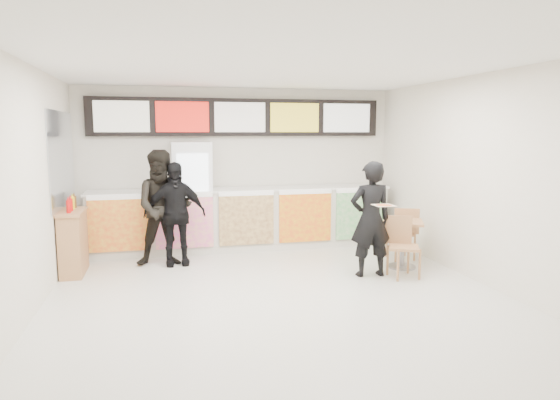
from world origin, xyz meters
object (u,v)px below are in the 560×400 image
object	(u,v)px
customer_left	(164,208)
customer_mid	(175,214)
customer_main	(370,219)
drinks_fridge	(192,197)
condiment_ledge	(73,242)
cafe_table	(402,235)
service_counter	(243,218)

from	to	relation	value
customer_left	customer_mid	bearing A→B (deg)	-10.80
customer_left	customer_mid	size ratio (longest dim) A/B	1.12
customer_main	customer_left	bearing A→B (deg)	-23.17
drinks_fridge	customer_left	distance (m)	1.01
condiment_ledge	cafe_table	bearing A→B (deg)	-9.61
drinks_fridge	customer_left	size ratio (longest dim) A/B	1.05
drinks_fridge	customer_mid	world-z (taller)	drinks_fridge
customer_mid	condiment_ledge	distance (m)	1.59
customer_main	service_counter	bearing A→B (deg)	-53.44
service_counter	customer_left	xyz separation A→B (m)	(-1.45, -0.85, 0.38)
drinks_fridge	customer_main	xyz separation A→B (m)	(2.51, -2.25, -0.13)
customer_main	customer_mid	bearing A→B (deg)	-23.91
service_counter	cafe_table	world-z (taller)	service_counter
service_counter	condiment_ledge	world-z (taller)	condiment_ledge
customer_mid	customer_left	bearing A→B (deg)	165.53
customer_main	customer_mid	world-z (taller)	customer_main
condiment_ledge	customer_main	bearing A→B (deg)	-14.94
customer_mid	condiment_ledge	bearing A→B (deg)	-176.71
customer_left	service_counter	bearing A→B (deg)	30.97
service_counter	condiment_ledge	distance (m)	3.01
condiment_ledge	customer_mid	bearing A→B (deg)	6.35
customer_left	customer_mid	xyz separation A→B (m)	(0.18, -0.04, -0.10)
customer_main	customer_mid	size ratio (longest dim) A/B	1.03
service_counter	customer_mid	world-z (taller)	customer_mid
customer_left	cafe_table	distance (m)	3.90
customer_main	cafe_table	xyz separation A→B (m)	(0.70, 0.31, -0.34)
drinks_fridge	customer_mid	xyz separation A→B (m)	(-0.34, -0.90, -0.15)
drinks_fridge	cafe_table	distance (m)	3.77
customer_left	customer_mid	world-z (taller)	customer_left
cafe_table	condiment_ledge	size ratio (longest dim) A/B	1.36
customer_mid	condiment_ledge	world-z (taller)	customer_mid
service_counter	customer_mid	size ratio (longest dim) A/B	3.27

